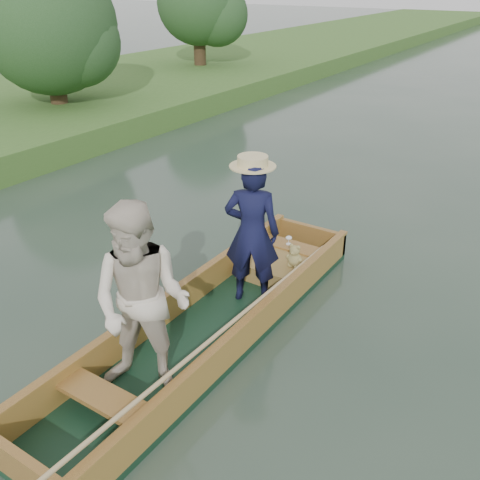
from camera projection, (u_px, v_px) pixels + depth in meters
The scene contains 3 objects.
ground at pixel (211, 334), 6.08m from camera, with size 120.00×120.00×0.00m, color #283D30.
trees_far at pixel (130, 18), 15.68m from camera, with size 3.97×10.39×4.22m.
punt at pixel (198, 291), 5.55m from camera, with size 1.17×5.13×2.00m.
Camera 1 is at (2.99, -3.97, 3.69)m, focal length 40.00 mm.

